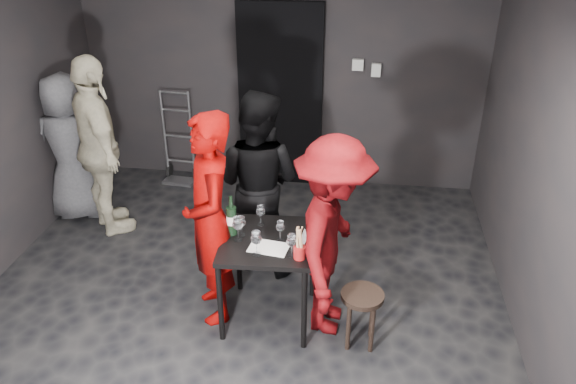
# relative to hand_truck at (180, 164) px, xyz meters

# --- Properties ---
(floor) EXTENTS (4.50, 5.00, 0.02)m
(floor) POSITION_rel_hand_truck_xyz_m (1.21, -2.28, -0.21)
(floor) COLOR black
(floor) RESTS_ON ground
(wall_back) EXTENTS (4.50, 0.04, 2.70)m
(wall_back) POSITION_rel_hand_truck_xyz_m (1.21, 0.22, 1.14)
(wall_back) COLOR black
(wall_back) RESTS_ON ground
(wall_right) EXTENTS (0.04, 5.00, 2.70)m
(wall_right) POSITION_rel_hand_truck_xyz_m (3.46, -2.28, 1.14)
(wall_right) COLOR black
(wall_right) RESTS_ON ground
(doorway) EXTENTS (0.95, 0.10, 2.10)m
(doorway) POSITION_rel_hand_truck_xyz_m (1.21, 0.16, 0.84)
(doorway) COLOR black
(doorway) RESTS_ON ground
(wallbox_upper) EXTENTS (0.12, 0.06, 0.12)m
(wallbox_upper) POSITION_rel_hand_truck_xyz_m (2.06, 0.17, 1.24)
(wallbox_upper) COLOR #B7B7B2
(wallbox_upper) RESTS_ON wall_back
(wallbox_lower) EXTENTS (0.10, 0.06, 0.14)m
(wallbox_lower) POSITION_rel_hand_truck_xyz_m (2.26, 0.17, 1.19)
(wallbox_lower) COLOR #B7B7B2
(wallbox_lower) RESTS_ON wall_back
(hand_truck) EXTENTS (0.37, 0.32, 1.11)m
(hand_truck) POSITION_rel_hand_truck_xyz_m (0.00, 0.00, 0.00)
(hand_truck) COLOR #B2B2B7
(hand_truck) RESTS_ON floor
(tasting_table) EXTENTS (0.72, 0.72, 0.75)m
(tasting_table) POSITION_rel_hand_truck_xyz_m (1.49, -2.32, 0.44)
(tasting_table) COLOR black
(tasting_table) RESTS_ON floor
(stool) EXTENTS (0.32, 0.32, 0.47)m
(stool) POSITION_rel_hand_truck_xyz_m (2.24, -2.53, 0.16)
(stool) COLOR black
(stool) RESTS_ON floor
(server_red) EXTENTS (0.75, 0.87, 2.02)m
(server_red) POSITION_rel_hand_truck_xyz_m (1.04, -2.31, 0.81)
(server_red) COLOR #830200
(server_red) RESTS_ON floor
(woman_black) EXTENTS (1.01, 0.73, 1.87)m
(woman_black) POSITION_rel_hand_truck_xyz_m (1.27, -1.56, 0.73)
(woman_black) COLOR black
(woman_black) RESTS_ON floor
(man_maroon) EXTENTS (0.63, 1.17, 1.75)m
(man_maroon) POSITION_rel_hand_truck_xyz_m (1.98, -2.33, 0.67)
(man_maroon) COLOR #5E0609
(man_maroon) RESTS_ON floor
(bystander_cream) EXTENTS (1.29, 1.39, 2.20)m
(bystander_cream) POSITION_rel_hand_truck_xyz_m (-0.36, -1.19, 0.89)
(bystander_cream) COLOR beige
(bystander_cream) RESTS_ON floor
(bystander_grey) EXTENTS (0.87, 0.59, 1.62)m
(bystander_grey) POSITION_rel_hand_truck_xyz_m (-0.80, -0.96, 0.60)
(bystander_grey) COLOR #57575B
(bystander_grey) RESTS_ON floor
(tasting_mat) EXTENTS (0.32, 0.23, 0.00)m
(tasting_mat) POSITION_rel_hand_truck_xyz_m (1.52, -2.44, 0.55)
(tasting_mat) COLOR white
(tasting_mat) RESTS_ON tasting_table
(wine_glass_a) EXTENTS (0.08, 0.08, 0.22)m
(wine_glass_a) POSITION_rel_hand_truck_xyz_m (1.27, -2.37, 0.65)
(wine_glass_a) COLOR white
(wine_glass_a) RESTS_ON tasting_table
(wine_glass_b) EXTENTS (0.07, 0.07, 0.18)m
(wine_glass_b) POSITION_rel_hand_truck_xyz_m (1.28, -2.30, 0.63)
(wine_glass_b) COLOR white
(wine_glass_b) RESTS_ON tasting_table
(wine_glass_c) EXTENTS (0.09, 0.09, 0.19)m
(wine_glass_c) POSITION_rel_hand_truck_xyz_m (1.40, -2.12, 0.64)
(wine_glass_c) COLOR white
(wine_glass_c) RESTS_ON tasting_table
(wine_glass_d) EXTENTS (0.10, 0.10, 0.22)m
(wine_glass_d) POSITION_rel_hand_truck_xyz_m (1.45, -2.54, 0.65)
(wine_glass_d) COLOR white
(wine_glass_d) RESTS_ON tasting_table
(wine_glass_e) EXTENTS (0.08, 0.08, 0.20)m
(wine_glass_e) POSITION_rel_hand_truck_xyz_m (1.70, -2.53, 0.65)
(wine_glass_e) COLOR white
(wine_glass_e) RESTS_ON tasting_table
(wine_glass_f) EXTENTS (0.08, 0.08, 0.18)m
(wine_glass_f) POSITION_rel_hand_truck_xyz_m (1.59, -2.32, 0.63)
(wine_glass_f) COLOR white
(wine_glass_f) RESTS_ON tasting_table
(wine_bottle) EXTENTS (0.08, 0.08, 0.33)m
(wine_bottle) POSITION_rel_hand_truck_xyz_m (1.20, -2.28, 0.67)
(wine_bottle) COLOR black
(wine_bottle) RESTS_ON tasting_table
(breadstick_cup) EXTENTS (0.09, 0.09, 0.27)m
(breadstick_cup) POSITION_rel_hand_truck_xyz_m (1.76, -2.54, 0.67)
(breadstick_cup) COLOR #A61616
(breadstick_cup) RESTS_ON tasting_table
(reserved_card) EXTENTS (0.12, 0.16, 0.11)m
(reserved_card) POSITION_rel_hand_truck_xyz_m (1.77, -2.38, 0.60)
(reserved_card) COLOR white
(reserved_card) RESTS_ON tasting_table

